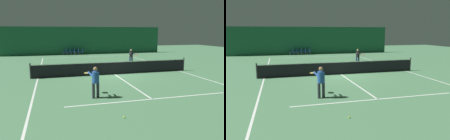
{
  "view_description": "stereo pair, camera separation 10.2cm",
  "coord_description": "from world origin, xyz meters",
  "views": [
    {
      "loc": [
        -4.56,
        -15.52,
        3.19
      ],
      "look_at": [
        -1.02,
        -2.96,
        0.88
      ],
      "focal_mm": 35.0,
      "sensor_mm": 36.0,
      "label": 1
    },
    {
      "loc": [
        -4.46,
        -15.54,
        3.19
      ],
      "look_at": [
        -1.02,
        -2.96,
        0.88
      ],
      "focal_mm": 35.0,
      "sensor_mm": 36.0,
      "label": 2
    }
  ],
  "objects": [
    {
      "name": "player_near",
      "position": [
        -2.56,
        -5.41,
        0.89
      ],
      "size": [
        0.67,
        1.33,
        1.53
      ],
      "rotation": [
        0.0,
        0.0,
        1.84
      ],
      "color": "#2D2D38",
      "rests_on": "ground"
    },
    {
      "name": "courtside_chair_4",
      "position": [
        -0.36,
        14.84,
        0.49
      ],
      "size": [
        0.44,
        0.44,
        0.84
      ],
      "rotation": [
        0.0,
        0.0,
        -1.57
      ],
      "color": "#99999E",
      "rests_on": "ground"
    },
    {
      "name": "courtside_chair_1",
      "position": [
        -2.1,
        14.84,
        0.49
      ],
      "size": [
        0.44,
        0.44,
        0.84
      ],
      "rotation": [
        0.0,
        0.0,
        -1.57
      ],
      "color": "#99999E",
      "rests_on": "ground"
    },
    {
      "name": "court_line_sideline_left",
      "position": [
        -5.5,
        0.0,
        0.0
      ],
      "size": [
        0.1,
        23.8,
        0.0
      ],
      "color": "white",
      "rests_on": "ground"
    },
    {
      "name": "tennis_net",
      "position": [
        0.0,
        0.0,
        0.51
      ],
      "size": [
        12.0,
        0.1,
        1.07
      ],
      "color": "black",
      "rests_on": "ground"
    },
    {
      "name": "ground_plane",
      "position": [
        0.0,
        0.0,
        0.0
      ],
      "size": [
        60.0,
        60.0,
        0.0
      ],
      "primitive_type": "plane",
      "color": "#4C7F56"
    },
    {
      "name": "backdrop_curtain",
      "position": [
        0.0,
        15.39,
        1.91
      ],
      "size": [
        23.0,
        0.12,
        3.82
      ],
      "color": "#1E5B3D",
      "rests_on": "ground"
    },
    {
      "name": "court_line_centre",
      "position": [
        0.0,
        0.0,
        0.0
      ],
      "size": [
        0.1,
        12.8,
        0.0
      ],
      "color": "white",
      "rests_on": "ground"
    },
    {
      "name": "courtside_chair_3",
      "position": [
        -0.94,
        14.84,
        0.49
      ],
      "size": [
        0.44,
        0.44,
        0.84
      ],
      "rotation": [
        0.0,
        0.0,
        -1.57
      ],
      "color": "#99999E",
      "rests_on": "ground"
    },
    {
      "name": "player_far",
      "position": [
        2.88,
        4.04,
        0.88
      ],
      "size": [
        0.58,
        1.32,
        1.51
      ],
      "rotation": [
        0.0,
        0.0,
        -1.38
      ],
      "color": "navy",
      "rests_on": "ground"
    },
    {
      "name": "court_line_service_near",
      "position": [
        0.0,
        -6.4,
        0.0
      ],
      "size": [
        8.25,
        0.1,
        0.0
      ],
      "color": "white",
      "rests_on": "ground"
    },
    {
      "name": "court_line_sideline_right",
      "position": [
        5.5,
        0.0,
        0.0
      ],
      "size": [
        0.1,
        23.8,
        0.0
      ],
      "color": "white",
      "rests_on": "ground"
    },
    {
      "name": "court_line_baseline_far",
      "position": [
        0.0,
        11.9,
        0.0
      ],
      "size": [
        11.0,
        0.1,
        0.0
      ],
      "color": "white",
      "rests_on": "ground"
    },
    {
      "name": "courtside_chair_2",
      "position": [
        -1.52,
        14.84,
        0.49
      ],
      "size": [
        0.44,
        0.44,
        0.84
      ],
      "rotation": [
        0.0,
        0.0,
        -1.57
      ],
      "color": "#99999E",
      "rests_on": "ground"
    },
    {
      "name": "courtside_chair_0",
      "position": [
        -2.67,
        14.84,
        0.49
      ],
      "size": [
        0.44,
        0.44,
        0.84
      ],
      "rotation": [
        0.0,
        0.0,
        -1.57
      ],
      "color": "#99999E",
      "rests_on": "ground"
    },
    {
      "name": "court_line_service_far",
      "position": [
        0.0,
        6.4,
        0.0
      ],
      "size": [
        8.25,
        0.1,
        0.0
      ],
      "color": "white",
      "rests_on": "ground"
    },
    {
      "name": "tennis_ball",
      "position": [
        -2.03,
        -8.22,
        0.03
      ],
      "size": [
        0.07,
        0.07,
        0.07
      ],
      "color": "#D1DB33",
      "rests_on": "ground"
    }
  ]
}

